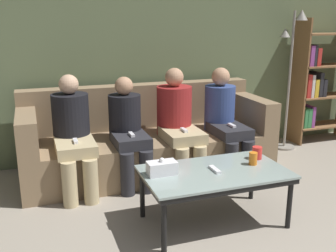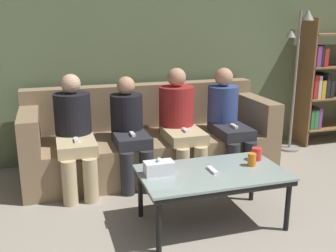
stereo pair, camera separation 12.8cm
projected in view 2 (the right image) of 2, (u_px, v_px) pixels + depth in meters
wall_back at (137, 43)px, 4.37m from camera, size 12.00×0.06×2.60m
couch at (150, 141)px, 4.15m from camera, size 2.54×0.91×0.88m
coffee_table at (212, 176)px, 3.02m from camera, size 1.11×0.64×0.44m
cup_near_left at (257, 154)px, 3.24m from camera, size 0.08×0.08×0.10m
cup_near_right at (252, 160)px, 3.11m from camera, size 0.07×0.07×0.10m
tissue_box at (159, 168)px, 2.94m from camera, size 0.22×0.12×0.13m
game_remote at (212, 170)px, 3.00m from camera, size 0.04×0.15×0.02m
bookshelf at (325, 84)px, 4.97m from camera, size 0.83×0.32×1.58m
standing_lamp at (297, 66)px, 4.62m from camera, size 0.31×0.26×1.67m
seated_person_left_end at (74, 130)px, 3.65m from camera, size 0.34×0.72×1.07m
seated_person_mid_left at (129, 128)px, 3.80m from camera, size 0.32×0.65×1.03m
seated_person_mid_right at (180, 120)px, 3.95m from camera, size 0.36×0.71×1.09m
seated_person_right_end at (227, 118)px, 4.09m from camera, size 0.32×0.70×1.07m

